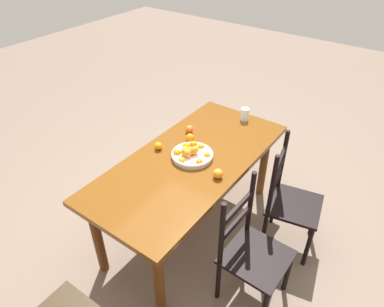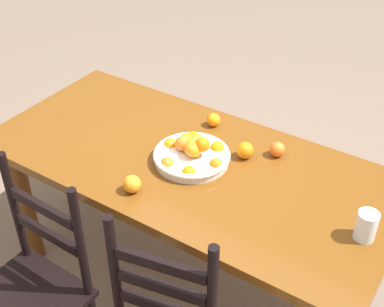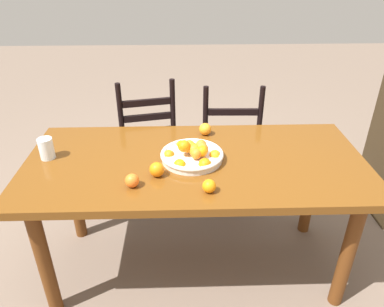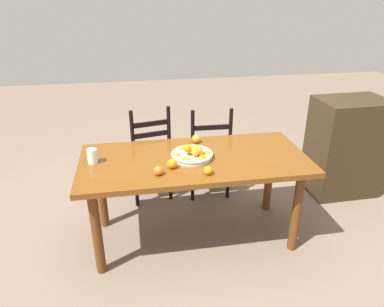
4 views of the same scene
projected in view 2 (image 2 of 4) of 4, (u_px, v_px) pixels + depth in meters
ground_plane at (189, 279)px, 2.75m from camera, size 12.00×12.00×0.00m
dining_table at (188, 177)px, 2.35m from camera, size 1.82×0.85×0.77m
chair_by_cabinet at (31, 293)px, 2.12m from camera, size 0.44×0.44×0.97m
fruit_bowl at (192, 154)px, 2.27m from camera, size 0.33×0.33×0.13m
orange_loose_0 at (277, 149)px, 2.30m from camera, size 0.07×0.07×0.07m
orange_loose_1 at (213, 120)px, 2.50m from camera, size 0.06×0.06×0.06m
orange_loose_2 at (132, 184)px, 2.10m from camera, size 0.07×0.07×0.07m
orange_loose_3 at (245, 150)px, 2.29m from camera, size 0.07×0.07×0.07m
drinking_glass at (366, 226)px, 1.88m from camera, size 0.08×0.08×0.12m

